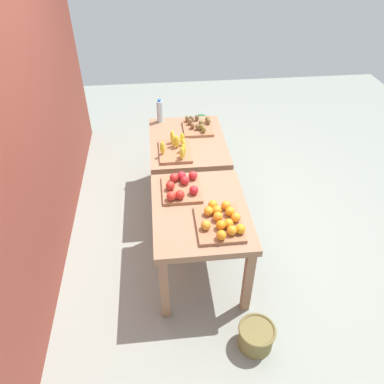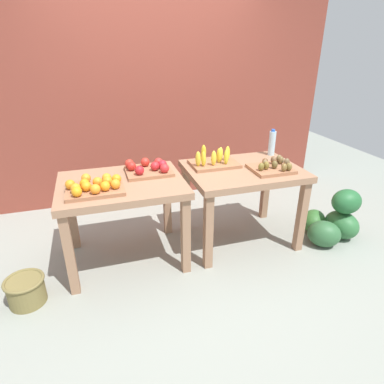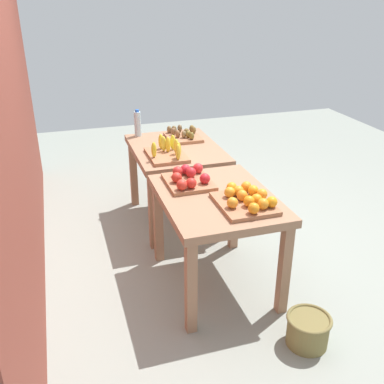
# 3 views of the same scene
# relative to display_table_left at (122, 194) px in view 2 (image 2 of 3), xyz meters

# --- Properties ---
(ground_plane) EXTENTS (8.00, 8.00, 0.00)m
(ground_plane) POSITION_rel_display_table_left_xyz_m (0.56, 0.00, -0.65)
(ground_plane) COLOR gray
(back_wall) EXTENTS (4.40, 0.12, 3.00)m
(back_wall) POSITION_rel_display_table_left_xyz_m (0.56, 1.35, 0.85)
(back_wall) COLOR brown
(back_wall) RESTS_ON ground_plane
(display_table_left) EXTENTS (1.04, 0.80, 0.77)m
(display_table_left) POSITION_rel_display_table_left_xyz_m (0.00, 0.00, 0.00)
(display_table_left) COLOR #9A7053
(display_table_left) RESTS_ON ground_plane
(display_table_right) EXTENTS (1.04, 0.80, 0.77)m
(display_table_right) POSITION_rel_display_table_left_xyz_m (1.12, 0.00, 0.00)
(display_table_right) COLOR #9A7053
(display_table_right) RESTS_ON ground_plane
(orange_bin) EXTENTS (0.45, 0.37, 0.11)m
(orange_bin) POSITION_rel_display_table_left_xyz_m (-0.21, -0.14, 0.16)
(orange_bin) COLOR #9F6848
(orange_bin) RESTS_ON display_table_left
(apple_bin) EXTENTS (0.41, 0.34, 0.11)m
(apple_bin) POSITION_rel_display_table_left_xyz_m (0.26, 0.14, 0.16)
(apple_bin) COLOR #9F6848
(apple_bin) RESTS_ON display_table_left
(banana_crate) EXTENTS (0.44, 0.32, 0.17)m
(banana_crate) POSITION_rel_display_table_left_xyz_m (0.88, 0.14, 0.16)
(banana_crate) COLOR #9F6848
(banana_crate) RESTS_ON display_table_right
(kiwi_bin) EXTENTS (0.36, 0.32, 0.10)m
(kiwi_bin) POSITION_rel_display_table_left_xyz_m (1.34, -0.14, 0.15)
(kiwi_bin) COLOR #9F6848
(kiwi_bin) RESTS_ON display_table_right
(water_bottle) EXTENTS (0.07, 0.07, 0.27)m
(water_bottle) POSITION_rel_display_table_left_xyz_m (1.56, 0.27, 0.24)
(water_bottle) COLOR silver
(water_bottle) RESTS_ON display_table_right
(watermelon_pile) EXTENTS (0.66, 0.65, 0.52)m
(watermelon_pile) POSITION_rel_display_table_left_xyz_m (2.02, -0.26, -0.46)
(watermelon_pile) COLOR #2D6836
(watermelon_pile) RESTS_ON ground_plane
(wicker_basket) EXTENTS (0.29, 0.29, 0.21)m
(wicker_basket) POSITION_rel_display_table_left_xyz_m (-0.81, -0.35, -0.54)
(wicker_basket) COLOR olive
(wicker_basket) RESTS_ON ground_plane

